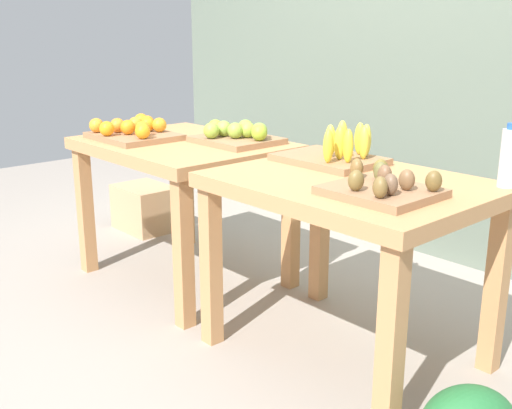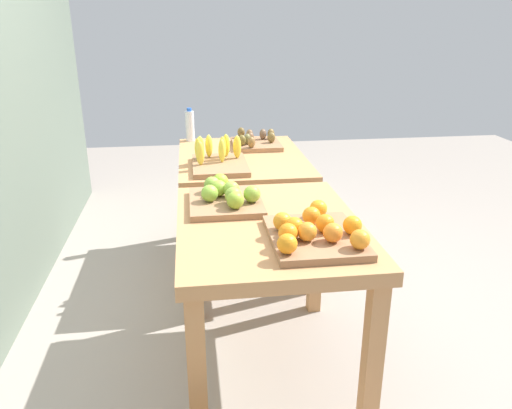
{
  "view_description": "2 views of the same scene",
  "coord_description": "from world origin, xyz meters",
  "px_view_note": "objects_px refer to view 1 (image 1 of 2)",
  "views": [
    {
      "loc": [
        2.05,
        -1.85,
        1.32
      ],
      "look_at": [
        -0.03,
        0.04,
        0.52
      ],
      "focal_mm": 43.69,
      "sensor_mm": 36.0,
      "label": 1
    },
    {
      "loc": [
        -2.57,
        0.33,
        1.61
      ],
      "look_at": [
        0.09,
        -0.03,
        0.6
      ],
      "focal_mm": 35.41,
      "sensor_mm": 36.0,
      "label": 2
    }
  ],
  "objects_px": {
    "display_table_right": "(351,206)",
    "kiwi_bin": "(382,187)",
    "banana_crate": "(336,153)",
    "water_bottle": "(509,157)",
    "apple_bin": "(237,135)",
    "display_table_left": "(183,162)",
    "orange_bin": "(134,131)",
    "cardboard_produce_box": "(145,208)"
  },
  "relations": [
    {
      "from": "display_table_right",
      "to": "kiwi_bin",
      "type": "relative_size",
      "value": 2.79
    },
    {
      "from": "banana_crate",
      "to": "water_bottle",
      "type": "bearing_deg",
      "value": 12.71
    },
    {
      "from": "display_table_right",
      "to": "apple_bin",
      "type": "xyz_separation_m",
      "value": [
        -0.88,
        0.17,
        0.15
      ]
    },
    {
      "from": "display_table_left",
      "to": "water_bottle",
      "type": "relative_size",
      "value": 4.43
    },
    {
      "from": "banana_crate",
      "to": "display_table_left",
      "type": "bearing_deg",
      "value": -169.41
    },
    {
      "from": "apple_bin",
      "to": "banana_crate",
      "type": "distance_m",
      "value": 0.66
    },
    {
      "from": "banana_crate",
      "to": "water_bottle",
      "type": "relative_size",
      "value": 1.87
    },
    {
      "from": "display_table_left",
      "to": "apple_bin",
      "type": "distance_m",
      "value": 0.33
    },
    {
      "from": "display_table_left",
      "to": "orange_bin",
      "type": "distance_m",
      "value": 0.31
    },
    {
      "from": "banana_crate",
      "to": "kiwi_bin",
      "type": "relative_size",
      "value": 1.18
    },
    {
      "from": "banana_crate",
      "to": "water_bottle",
      "type": "xyz_separation_m",
      "value": [
        0.69,
        0.16,
        0.06
      ]
    },
    {
      "from": "apple_bin",
      "to": "kiwi_bin",
      "type": "height_order",
      "value": "apple_bin"
    },
    {
      "from": "display_table_right",
      "to": "water_bottle",
      "type": "distance_m",
      "value": 0.6
    },
    {
      "from": "apple_bin",
      "to": "kiwi_bin",
      "type": "bearing_deg",
      "value": -14.5
    },
    {
      "from": "banana_crate",
      "to": "kiwi_bin",
      "type": "distance_m",
      "value": 0.54
    },
    {
      "from": "water_bottle",
      "to": "display_table_left",
      "type": "bearing_deg",
      "value": -168.48
    },
    {
      "from": "water_bottle",
      "to": "display_table_right",
      "type": "bearing_deg",
      "value": -144.98
    },
    {
      "from": "orange_bin",
      "to": "display_table_left",
      "type": "bearing_deg",
      "value": 33.12
    },
    {
      "from": "display_table_left",
      "to": "banana_crate",
      "type": "xyz_separation_m",
      "value": [
        0.89,
        0.17,
        0.16
      ]
    },
    {
      "from": "cardboard_produce_box",
      "to": "water_bottle",
      "type": "bearing_deg",
      "value": 0.51
    },
    {
      "from": "display_table_right",
      "to": "cardboard_produce_box",
      "type": "distance_m",
      "value": 2.09
    },
    {
      "from": "kiwi_bin",
      "to": "cardboard_produce_box",
      "type": "xyz_separation_m",
      "value": [
        -2.24,
        0.42,
        -0.64
      ]
    },
    {
      "from": "apple_bin",
      "to": "display_table_right",
      "type": "bearing_deg",
      "value": -10.82
    },
    {
      "from": "orange_bin",
      "to": "kiwi_bin",
      "type": "bearing_deg",
      "value": 1.01
    },
    {
      "from": "kiwi_bin",
      "to": "banana_crate",
      "type": "bearing_deg",
      "value": 148.16
    },
    {
      "from": "banana_crate",
      "to": "display_table_right",
      "type": "bearing_deg",
      "value": -36.13
    },
    {
      "from": "banana_crate",
      "to": "kiwi_bin",
      "type": "bearing_deg",
      "value": -31.84
    },
    {
      "from": "display_table_left",
      "to": "display_table_right",
      "type": "xyz_separation_m",
      "value": [
        1.12,
        0.0,
        0.0
      ]
    },
    {
      "from": "display_table_left",
      "to": "banana_crate",
      "type": "height_order",
      "value": "banana_crate"
    },
    {
      "from": "banana_crate",
      "to": "cardboard_produce_box",
      "type": "relative_size",
      "value": 1.1
    },
    {
      "from": "water_bottle",
      "to": "cardboard_produce_box",
      "type": "bearing_deg",
      "value": -179.49
    },
    {
      "from": "apple_bin",
      "to": "banana_crate",
      "type": "bearing_deg",
      "value": -0.2
    },
    {
      "from": "display_table_left",
      "to": "apple_bin",
      "type": "relative_size",
      "value": 2.59
    },
    {
      "from": "orange_bin",
      "to": "cardboard_produce_box",
      "type": "height_order",
      "value": "orange_bin"
    },
    {
      "from": "apple_bin",
      "to": "banana_crate",
      "type": "relative_size",
      "value": 0.91
    },
    {
      "from": "banana_crate",
      "to": "cardboard_produce_box",
      "type": "xyz_separation_m",
      "value": [
        -1.78,
        0.13,
        -0.65
      ]
    },
    {
      "from": "kiwi_bin",
      "to": "water_bottle",
      "type": "relative_size",
      "value": 1.59
    },
    {
      "from": "display_table_right",
      "to": "cardboard_produce_box",
      "type": "bearing_deg",
      "value": 171.49
    },
    {
      "from": "apple_bin",
      "to": "water_bottle",
      "type": "height_order",
      "value": "water_bottle"
    },
    {
      "from": "orange_bin",
      "to": "cardboard_produce_box",
      "type": "distance_m",
      "value": 1.03
    },
    {
      "from": "display_table_left",
      "to": "banana_crate",
      "type": "distance_m",
      "value": 0.92
    },
    {
      "from": "orange_bin",
      "to": "water_bottle",
      "type": "relative_size",
      "value": 1.9
    }
  ]
}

